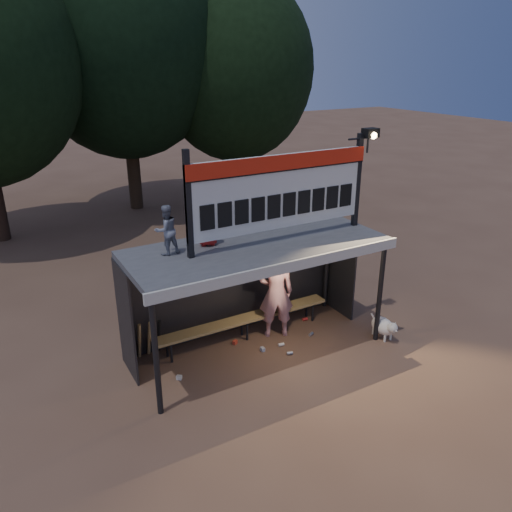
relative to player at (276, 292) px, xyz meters
The scene contains 12 objects.
ground 1.24m from the player, 153.29° to the right, with size 80.00×80.00×0.00m, color #4E3527.
player is the anchor object (origin of this frame).
child_a 2.89m from the player, behind, with size 0.44×0.35×0.91m, color slate.
child_b 2.29m from the player, behind, with size 0.44×0.29×0.91m, color #B31D1B.
dugout_shelter 1.05m from the player, behind, with size 5.10×2.08×2.32m.
scoreboard_assembly 2.34m from the player, 104.01° to the right, with size 4.10×0.27×1.99m.
bench 0.89m from the player, 160.41° to the left, with size 4.00×0.35×0.48m.
tree_mid 12.31m from the player, 88.16° to the left, with size 7.22×7.22×10.36m.
tree_right 11.83m from the player, 66.81° to the left, with size 6.08×6.08×8.72m.
dog 2.43m from the player, 32.89° to the right, with size 0.36×0.81×0.49m.
bats 2.75m from the player, 169.31° to the left, with size 0.48×0.33×0.84m.
litter 1.23m from the player, 159.58° to the right, with size 3.66×1.15×0.08m.
Camera 1 is at (-4.39, -7.68, 5.61)m, focal length 35.00 mm.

